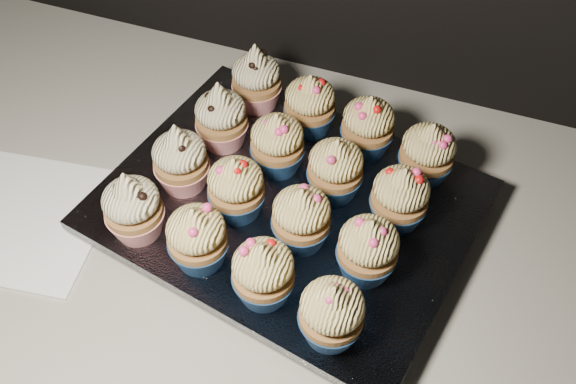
# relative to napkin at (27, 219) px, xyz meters

# --- Properties ---
(cabinet) EXTENTS (2.40, 0.60, 0.86)m
(cabinet) POSITION_rel_napkin_xyz_m (0.05, 0.08, -0.47)
(cabinet) COLOR black
(cabinet) RESTS_ON ground
(worktop) EXTENTS (2.44, 0.64, 0.04)m
(worktop) POSITION_rel_napkin_xyz_m (0.05, 0.08, -0.02)
(worktop) COLOR beige
(worktop) RESTS_ON cabinet
(napkin) EXTENTS (0.21, 0.21, 0.00)m
(napkin) POSITION_rel_napkin_xyz_m (0.00, 0.00, 0.00)
(napkin) COLOR white
(napkin) RESTS_ON worktop
(baking_tray) EXTENTS (0.42, 0.35, 0.02)m
(baking_tray) POSITION_rel_napkin_xyz_m (0.29, 0.11, 0.01)
(baking_tray) COLOR black
(baking_tray) RESTS_ON worktop
(foil_lining) EXTENTS (0.45, 0.39, 0.01)m
(foil_lining) POSITION_rel_napkin_xyz_m (0.29, 0.11, 0.03)
(foil_lining) COLOR silver
(foil_lining) RESTS_ON baking_tray
(cupcake_0) EXTENTS (0.06, 0.06, 0.10)m
(cupcake_0) POSITION_rel_napkin_xyz_m (0.15, 0.01, 0.07)
(cupcake_0) COLOR red
(cupcake_0) RESTS_ON foil_lining
(cupcake_1) EXTENTS (0.06, 0.06, 0.08)m
(cupcake_1) POSITION_rel_napkin_xyz_m (0.23, 0.00, 0.07)
(cupcake_1) COLOR navy
(cupcake_1) RESTS_ON foil_lining
(cupcake_2) EXTENTS (0.06, 0.06, 0.08)m
(cupcake_2) POSITION_rel_napkin_xyz_m (0.31, -0.01, 0.07)
(cupcake_2) COLOR navy
(cupcake_2) RESTS_ON foil_lining
(cupcake_3) EXTENTS (0.06, 0.06, 0.08)m
(cupcake_3) POSITION_rel_napkin_xyz_m (0.38, -0.03, 0.07)
(cupcake_3) COLOR navy
(cupcake_3) RESTS_ON foil_lining
(cupcake_4) EXTENTS (0.06, 0.06, 0.10)m
(cupcake_4) POSITION_rel_napkin_xyz_m (0.17, 0.09, 0.07)
(cupcake_4) COLOR red
(cupcake_4) RESTS_ON foil_lining
(cupcake_5) EXTENTS (0.06, 0.06, 0.08)m
(cupcake_5) POSITION_rel_napkin_xyz_m (0.24, 0.08, 0.07)
(cupcake_5) COLOR navy
(cupcake_5) RESTS_ON foil_lining
(cupcake_6) EXTENTS (0.06, 0.06, 0.08)m
(cupcake_6) POSITION_rel_napkin_xyz_m (0.32, 0.06, 0.07)
(cupcake_6) COLOR navy
(cupcake_6) RESTS_ON foil_lining
(cupcake_7) EXTENTS (0.06, 0.06, 0.08)m
(cupcake_7) POSITION_rel_napkin_xyz_m (0.39, 0.05, 0.07)
(cupcake_7) COLOR navy
(cupcake_7) RESTS_ON foil_lining
(cupcake_8) EXTENTS (0.06, 0.06, 0.10)m
(cupcake_8) POSITION_rel_napkin_xyz_m (0.18, 0.17, 0.07)
(cupcake_8) COLOR red
(cupcake_8) RESTS_ON foil_lining
(cupcake_9) EXTENTS (0.06, 0.06, 0.08)m
(cupcake_9) POSITION_rel_napkin_xyz_m (0.26, 0.15, 0.07)
(cupcake_9) COLOR navy
(cupcake_9) RESTS_ON foil_lining
(cupcake_10) EXTENTS (0.06, 0.06, 0.08)m
(cupcake_10) POSITION_rel_napkin_xyz_m (0.33, 0.14, 0.07)
(cupcake_10) COLOR navy
(cupcake_10) RESTS_ON foil_lining
(cupcake_11) EXTENTS (0.06, 0.06, 0.08)m
(cupcake_11) POSITION_rel_napkin_xyz_m (0.41, 0.12, 0.07)
(cupcake_11) COLOR navy
(cupcake_11) RESTS_ON foil_lining
(cupcake_12) EXTENTS (0.06, 0.06, 0.10)m
(cupcake_12) POSITION_rel_napkin_xyz_m (0.19, 0.25, 0.07)
(cupcake_12) COLOR red
(cupcake_12) RESTS_ON foil_lining
(cupcake_13) EXTENTS (0.06, 0.06, 0.08)m
(cupcake_13) POSITION_rel_napkin_xyz_m (0.27, 0.23, 0.07)
(cupcake_13) COLOR navy
(cupcake_13) RESTS_ON foil_lining
(cupcake_14) EXTENTS (0.06, 0.06, 0.08)m
(cupcake_14) POSITION_rel_napkin_xyz_m (0.35, 0.22, 0.07)
(cupcake_14) COLOR navy
(cupcake_14) RESTS_ON foil_lining
(cupcake_15) EXTENTS (0.06, 0.06, 0.08)m
(cupcake_15) POSITION_rel_napkin_xyz_m (0.42, 0.20, 0.07)
(cupcake_15) COLOR navy
(cupcake_15) RESTS_ON foil_lining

